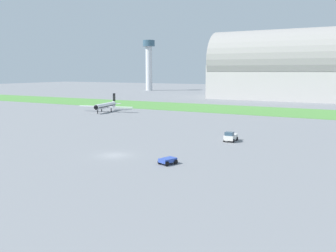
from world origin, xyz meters
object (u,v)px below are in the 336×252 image
airplane_taxiing_turboprop (106,106)px  baggage_cart_midfield (168,160)px  pushback_tug_near_gate (230,137)px  control_tower (149,61)px

airplane_taxiing_turboprop → baggage_cart_midfield: airplane_taxiing_turboprop is taller
airplane_taxiing_turboprop → pushback_tug_near_gate: 60.36m
pushback_tug_near_gate → baggage_cart_midfield: (-2.01, -21.13, -0.34)m
airplane_taxiing_turboprop → pushback_tug_near_gate: (52.74, -29.33, -1.17)m
pushback_tug_near_gate → control_tower: size_ratio=0.11×
baggage_cart_midfield → pushback_tug_near_gate: bearing=-166.9°
baggage_cart_midfield → airplane_taxiing_turboprop: bearing=-116.3°
airplane_taxiing_turboprop → baggage_cart_midfield: (50.74, -50.46, -1.51)m
baggage_cart_midfield → control_tower: bearing=-129.2°
pushback_tug_near_gate → control_tower: 186.72m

